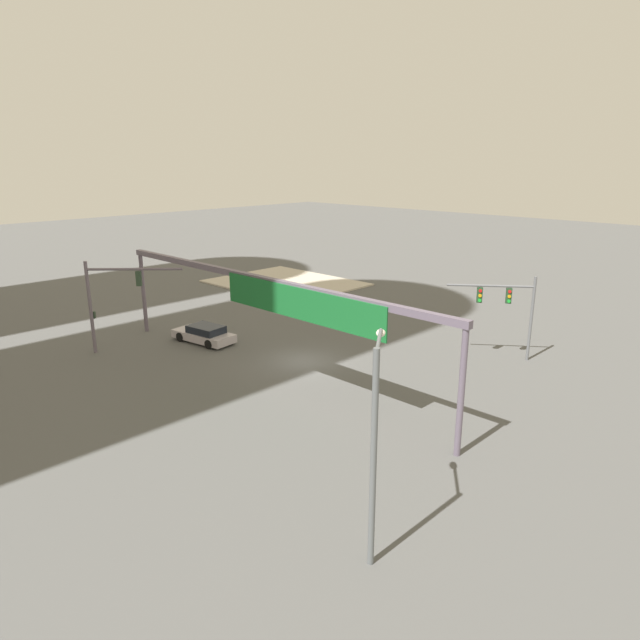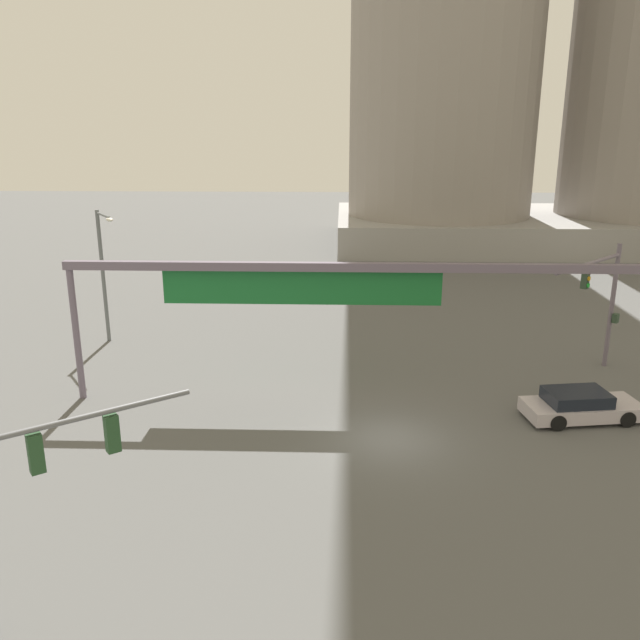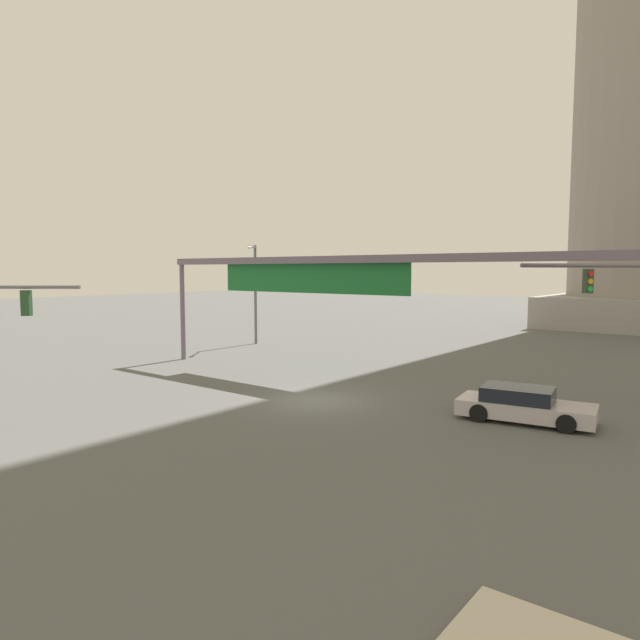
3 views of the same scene
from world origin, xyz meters
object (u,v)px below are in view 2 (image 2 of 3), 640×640
traffic_signal_opposite_side (38,471)px  streetlamp_curved_arm (104,266)px  traffic_signal_near_corner (602,291)px  sedan_car_approaching (580,406)px

traffic_signal_opposite_side → streetlamp_curved_arm: bearing=68.2°
traffic_signal_near_corner → sedan_car_approaching: traffic_signal_near_corner is taller
traffic_signal_near_corner → traffic_signal_opposite_side: bearing=-4.5°
streetlamp_curved_arm → traffic_signal_opposite_side: bearing=-19.5°
traffic_signal_opposite_side → sedan_car_approaching: traffic_signal_opposite_side is taller
streetlamp_curved_arm → sedan_car_approaching: size_ratio=1.49×
traffic_signal_near_corner → streetlamp_curved_arm: bearing=-54.2°
streetlamp_curved_arm → sedan_car_approaching: bearing=32.8°
traffic_signal_near_corner → streetlamp_curved_arm: size_ratio=0.85×
traffic_signal_near_corner → sedan_car_approaching: (-2.41, -5.25, -3.41)m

